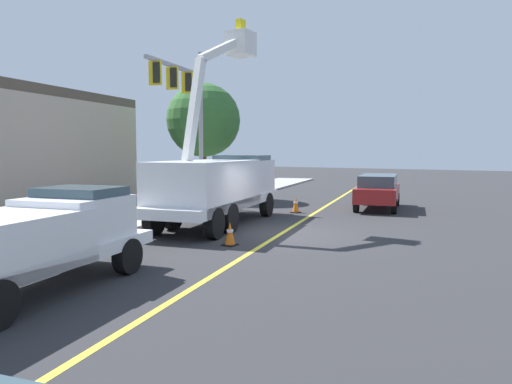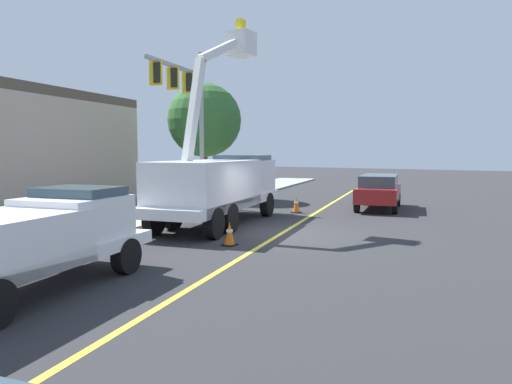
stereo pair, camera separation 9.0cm
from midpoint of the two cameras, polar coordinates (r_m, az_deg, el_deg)
ground at (r=16.44m, az=3.28°, el=-5.08°), size 120.00×120.00×0.00m
sidewalk_far_side at (r=19.52m, az=-16.94°, el=-3.50°), size 59.55×15.22×0.12m
lane_centre_stripe at (r=16.44m, az=3.28°, el=-5.07°), size 49.07×9.90×0.01m
utility_bucket_truck at (r=18.38m, az=-4.37°, el=1.12°), size 8.53×4.05×7.88m
service_pickup_truck at (r=10.56m, az=-25.50°, el=-5.13°), size 5.90×3.15×2.06m
passing_minivan at (r=23.94m, az=14.87°, el=0.30°), size 5.08×2.80×1.69m
traffic_cone_mid_front at (r=14.36m, az=-3.07°, el=-5.13°), size 0.40×0.40×0.72m
traffic_cone_mid_rear at (r=21.87m, az=5.06°, el=-1.55°), size 0.40×0.40×0.77m
traffic_signal_mast at (r=22.77m, az=-8.28°, el=10.93°), size 5.07×1.24×7.80m
street_tree_right at (r=28.25m, az=-6.21°, el=8.68°), size 4.37×4.37×6.88m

